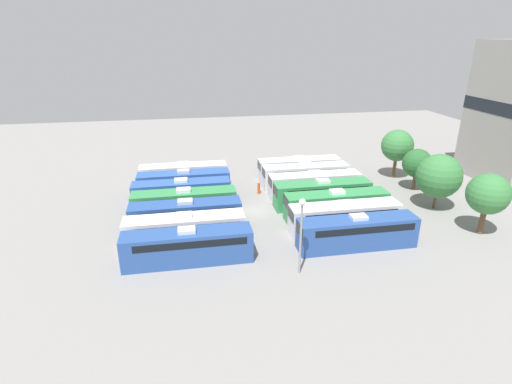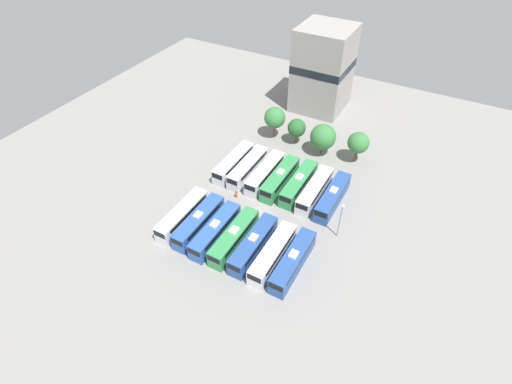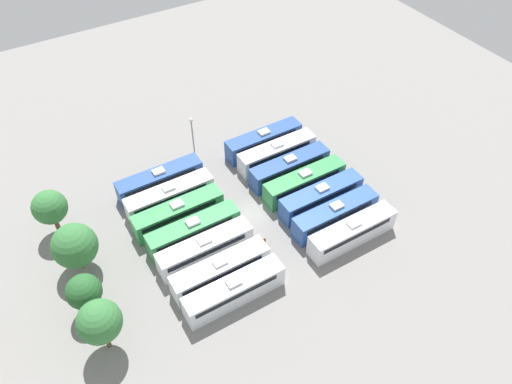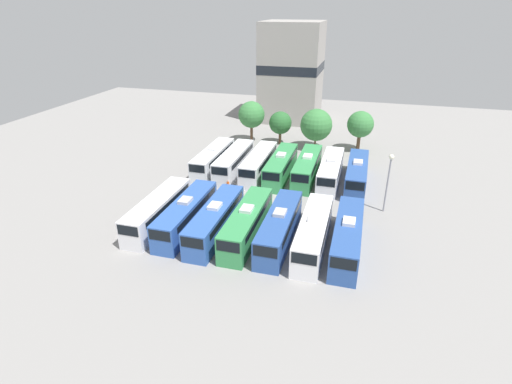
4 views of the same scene
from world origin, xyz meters
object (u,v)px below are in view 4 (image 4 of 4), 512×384
bus_3 (247,222)px  bus_7 (213,159)px  bus_13 (357,173)px  tree_3 (360,125)px  bus_1 (186,213)px  tree_2 (316,125)px  bus_4 (280,226)px  bus_9 (259,163)px  tree_0 (251,115)px  tree_1 (280,123)px  light_pole (389,173)px  bus_0 (158,210)px  bus_8 (234,161)px  bus_6 (348,235)px  bus_12 (331,170)px  bus_5 (313,232)px  bus_11 (307,167)px  depot_building (292,72)px  worker_person (228,187)px  bus_10 (281,165)px  bus_2 (216,219)px

bus_3 → bus_7: bearing=121.6°
bus_13 → tree_3: bearing=91.7°
bus_1 → tree_2: (9.90, 30.23, 2.43)m
bus_1 → bus_4: bearing=0.4°
bus_9 → tree_0: (-5.20, 14.11, 3.19)m
tree_1 → light_pole: bearing=-50.8°
bus_0 → bus_8: size_ratio=1.00×
bus_6 → bus_12: same height
bus_7 → tree_3: size_ratio=1.78×
bus_5 → bus_11: 17.60m
depot_building → bus_1: bearing=-92.3°
bus_13 → worker_person: size_ratio=7.03×
bus_13 → bus_7: bearing=-179.9°
bus_7 → bus_10: same height
bus_2 → light_pole: 20.50m
bus_6 → tree_0: 36.33m
bus_6 → bus_10: same height
bus_12 → tree_3: (3.11, 14.21, 2.82)m
bus_6 → depot_building: depot_building is taller
bus_4 → bus_11: same height
bus_11 → light_pole: size_ratio=1.67×
tree_2 → depot_building: depot_building is taller
bus_2 → light_pole: bearing=30.0°
bus_12 → bus_9: bearing=-179.8°
bus_8 → light_pole: (21.17, -6.96, 3.22)m
bus_0 → bus_8: 17.10m
bus_4 → bus_1: bearing=-179.6°
bus_7 → tree_3: bearing=35.2°
bus_7 → bus_11: size_ratio=1.00×
bus_3 → tree_2: 30.51m
bus_2 → bus_1: bearing=174.5°
bus_0 → bus_9: 18.29m
light_pole → bus_0: bearing=-158.1°
bus_0 → tree_0: size_ratio=1.66×
bus_9 → light_pole: 19.08m
bus_6 → tree_1: tree_1 is taller
tree_0 → tree_1: 5.28m
bus_4 → bus_8: 19.75m
bus_0 → bus_12: size_ratio=1.00×
bus_2 → tree_0: 31.87m
tree_0 → bus_10: bearing=-59.1°
bus_6 → bus_2: bearing=-178.1°
bus_12 → worker_person: bearing=-150.5°
bus_0 → depot_building: size_ratio=0.62×
bus_12 → bus_13: 3.54m
tree_1 → bus_1: bearing=-96.5°
light_pole → tree_0: bearing=136.9°
bus_10 → light_pole: light_pole is taller
bus_9 → tree_3: tree_3 is taller
bus_5 → depot_building: bearing=103.9°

